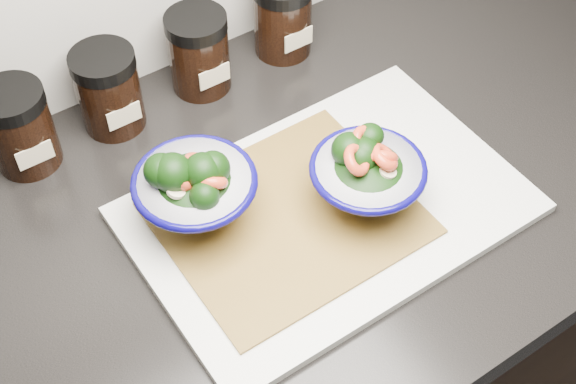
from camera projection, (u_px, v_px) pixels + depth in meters
countertop at (274, 221)px, 0.97m from camera, size 3.50×0.60×0.04m
cutting_board at (328, 210)px, 0.95m from camera, size 0.45×0.30×0.01m
bamboo_mat at (288, 217)px, 0.93m from camera, size 0.28×0.24×0.00m
bowl_left at (195, 190)px, 0.89m from camera, size 0.14×0.14×0.10m
bowl_right at (366, 175)px, 0.91m from camera, size 0.13×0.13×0.10m
spice_jar_b at (20, 128)px, 0.96m from camera, size 0.08×0.08×0.11m
spice_jar_c at (109, 90)px, 1.01m from camera, size 0.08×0.08×0.11m
spice_jar_d at (199, 52)px, 1.05m from camera, size 0.08×0.08×0.11m
spice_jar_e at (283, 17)px, 1.10m from camera, size 0.08×0.08×0.11m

